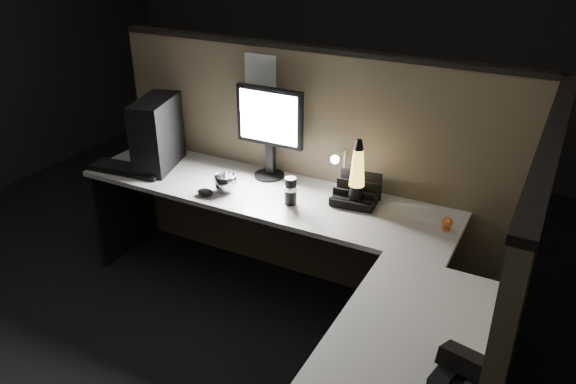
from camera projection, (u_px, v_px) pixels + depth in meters
The scene contains 17 objects.
floor at pixel (234, 357), 3.10m from camera, with size 6.00×6.00×0.00m, color black.
room_shell at pixel (218, 65), 2.38m from camera, with size 6.00×6.00×6.00m.
partition_back at pixel (310, 172), 3.50m from camera, with size 2.66×0.06×1.50m, color brown.
partition_right at pixel (515, 309), 2.29m from camera, with size 0.06×1.66×1.50m, color brown.
desk at pixel (284, 254), 2.97m from camera, with size 2.60×1.60×0.73m.
pc_tower at pixel (157, 134), 3.54m from camera, with size 0.19×0.43×0.45m, color black.
monitor at pixel (270, 124), 3.35m from camera, with size 0.44×0.19×0.56m.
keyboard at pixel (127, 169), 3.56m from camera, with size 0.51×0.17×0.02m, color black.
mouse at pixel (205, 192), 3.25m from camera, with size 0.10×0.07×0.04m, color black.
clip_lamp at pixel (339, 168), 3.24m from camera, with size 0.05×0.20×0.25m.
organizer at pixel (356, 195), 3.17m from camera, with size 0.26×0.24×0.18m.
lava_lamp at pixel (357, 179), 3.08m from camera, with size 0.11×0.11×0.39m.
travel_mug at pixel (291, 191), 3.13m from camera, with size 0.07×0.07×0.16m, color black.
steel_mug at pixel (225, 183), 3.28m from camera, with size 0.13×0.13×0.11m, color #B3B3BA.
figurine at pixel (447, 222), 2.88m from camera, with size 0.06×0.06×0.06m, color orange.
pinned_paper at pixel (260, 80), 3.36m from camera, with size 0.21×0.00×0.31m, color white.
desk_phone at pixel (467, 374), 1.93m from camera, with size 0.24×0.24×0.12m.
Camera 1 is at (1.37, -1.96, 2.19)m, focal length 35.00 mm.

